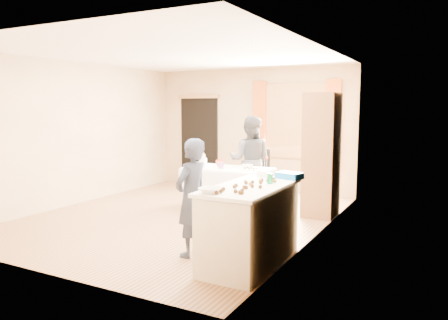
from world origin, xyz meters
The scene contains 29 objects.
floor centered at (0.00, 0.00, -0.01)m, with size 4.50×5.50×0.02m, color #9E7047.
ceiling centered at (0.00, 0.00, 2.61)m, with size 4.50×5.50×0.02m, color white.
wall_back centered at (0.00, 2.76, 1.30)m, with size 4.50×0.02×2.60m, color tan.
wall_front centered at (0.00, -2.76, 1.30)m, with size 4.50×0.02×2.60m, color tan.
wall_left centered at (-2.26, 0.00, 1.30)m, with size 0.02×5.50×2.60m, color tan.
wall_right centered at (2.26, 0.00, 1.30)m, with size 0.02×5.50×2.60m, color tan.
window_frame centered at (1.00, 2.72, 1.50)m, with size 1.32×0.06×1.52m, color olive.
window_pane centered at (1.00, 2.71, 1.50)m, with size 1.20×0.02×1.40m, color white.
curtain_left centered at (0.22, 2.67, 1.50)m, with size 0.28×0.06×1.65m, color #B04E1B.
curtain_right centered at (1.78, 2.67, 1.50)m, with size 0.28×0.06×1.65m, color #B04E1B.
doorway centered at (-1.30, 2.73, 1.00)m, with size 0.95×0.04×2.00m, color black.
door_lintel centered at (-1.30, 2.70, 2.02)m, with size 1.05×0.06×0.08m, color olive.
cabinet centered at (1.99, 1.13, 1.01)m, with size 0.50×0.60×2.01m, color brown.
counter centered at (1.89, -1.44, 0.45)m, with size 0.71×1.49×0.91m.
party_table centered at (0.48, 0.73, 0.45)m, with size 1.54×0.81×0.75m.
chair centered at (0.60, 1.78, 0.29)m, with size 0.51×0.51×0.98m.
girl centered at (1.15, -1.50, 0.71)m, with size 0.39×0.55×1.42m, color #1F263B.
woman centered at (0.59, 1.41, 0.81)m, with size 0.91×0.79×1.62m, color black.
soda_can centered at (2.05, -1.24, 0.97)m, with size 0.07×0.07×0.12m, color #12823B.
mixing_bowl centered at (1.71, -2.03, 0.94)m, with size 0.24×0.24×0.06m, color white.
foam_block centered at (1.81, -0.85, 0.95)m, with size 0.15×0.10×0.08m, color white.
blue_basket centered at (2.12, -0.80, 0.95)m, with size 0.30×0.20×0.08m, color blue.
pitcher centered at (0.05, 0.60, 0.86)m, with size 0.11×0.11×0.22m, color silver.
cup_red centered at (0.29, 0.80, 0.81)m, with size 0.15×0.15×0.12m, color red.
cup_rainbow centered at (0.42, 0.59, 0.81)m, with size 0.14×0.14×0.11m, color red.
small_bowl centered at (0.80, 0.83, 0.78)m, with size 0.21×0.21×0.06m, color white.
pastry_tray centered at (0.96, 0.61, 0.76)m, with size 0.28×0.20×0.02m, color white.
bottle centered at (-0.10, 0.91, 0.84)m, with size 0.09×0.10×0.18m, color white.
cake_balls centered at (1.89, -1.59, 0.93)m, with size 0.46×1.09×0.04m.
Camera 1 is at (3.89, -5.84, 1.79)m, focal length 35.00 mm.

